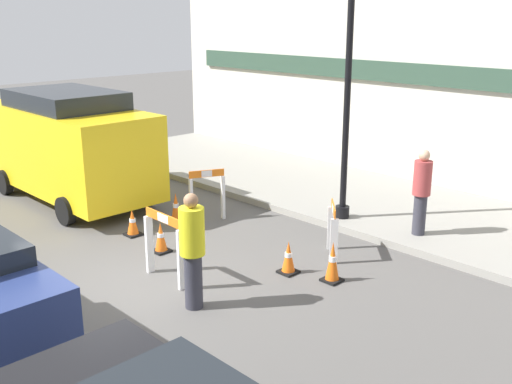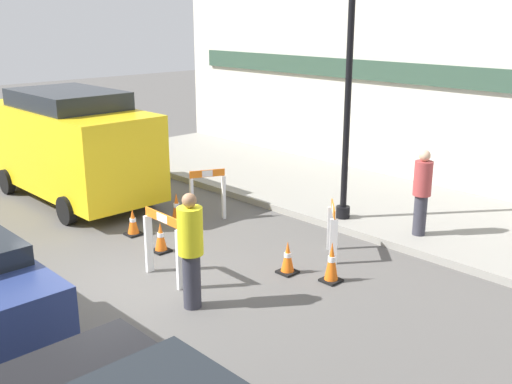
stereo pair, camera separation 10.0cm
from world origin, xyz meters
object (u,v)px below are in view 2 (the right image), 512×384
Objects in this scene: work_van at (71,141)px; streetlamp_post at (350,55)px; person_worker at (191,247)px; person_pedestrian at (422,190)px.

streetlamp_post is at bearing 29.90° from work_van.
streetlamp_post is 1.03× the size of work_van.
work_van is at bearing -150.10° from streetlamp_post.
person_pedestrian is at bearing -42.37° from person_worker.
person_worker is at bearing 71.28° from person_pedestrian.
work_van is (-6.23, 1.36, 0.43)m from person_worker.
person_worker is 1.07× the size of person_pedestrian.
work_van is at bearing 17.26° from person_pedestrian.
person_pedestrian is at bearing 25.69° from work_van.
streetlamp_post is 2.91m from person_pedestrian.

